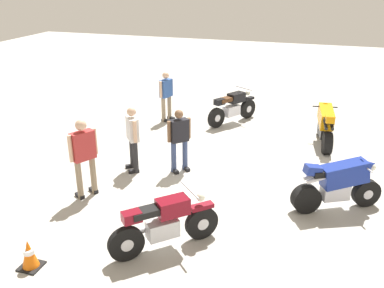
{
  "coord_description": "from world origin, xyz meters",
  "views": [
    {
      "loc": [
        9.7,
        1.62,
        4.65
      ],
      "look_at": [
        0.73,
        -1.24,
        0.75
      ],
      "focal_mm": 39.61,
      "sensor_mm": 36.0,
      "label": 1
    }
  ],
  "objects_px": {
    "motorcycle_maroon_cruiser": "(164,223)",
    "person_in_blue_shirt": "(166,93)",
    "person_in_black_shirt": "(179,137)",
    "motorcycle_black_cruiser": "(232,107)",
    "person_in_red_shirt": "(84,153)",
    "motorcycle_orange_sportbike": "(325,124)",
    "person_in_white_shirt": "(133,135)",
    "traffic_cone": "(29,254)",
    "motorcycle_blue_sportbike": "(339,183)"
  },
  "relations": [
    {
      "from": "motorcycle_blue_sportbike",
      "to": "traffic_cone",
      "type": "relative_size",
      "value": 3.41
    },
    {
      "from": "motorcycle_orange_sportbike",
      "to": "person_in_white_shirt",
      "type": "distance_m",
      "value": 5.48
    },
    {
      "from": "motorcycle_maroon_cruiser",
      "to": "person_in_black_shirt",
      "type": "bearing_deg",
      "value": 60.64
    },
    {
      "from": "motorcycle_maroon_cruiser",
      "to": "traffic_cone",
      "type": "relative_size",
      "value": 3.0
    },
    {
      "from": "motorcycle_blue_sportbike",
      "to": "traffic_cone",
      "type": "distance_m",
      "value": 6.04
    },
    {
      "from": "motorcycle_maroon_cruiser",
      "to": "person_in_black_shirt",
      "type": "distance_m",
      "value": 3.21
    },
    {
      "from": "motorcycle_blue_sportbike",
      "to": "motorcycle_maroon_cruiser",
      "type": "xyz_separation_m",
      "value": [
        2.37,
        -2.91,
        -0.07
      ]
    },
    {
      "from": "motorcycle_black_cruiser",
      "to": "motorcycle_blue_sportbike",
      "type": "relative_size",
      "value": 1.02
    },
    {
      "from": "motorcycle_orange_sportbike",
      "to": "person_in_red_shirt",
      "type": "relative_size",
      "value": 1.1
    },
    {
      "from": "motorcycle_black_cruiser",
      "to": "motorcycle_maroon_cruiser",
      "type": "bearing_deg",
      "value": -145.37
    },
    {
      "from": "motorcycle_black_cruiser",
      "to": "motorcycle_blue_sportbike",
      "type": "bearing_deg",
      "value": -112.88
    },
    {
      "from": "person_in_red_shirt",
      "to": "person_in_white_shirt",
      "type": "bearing_deg",
      "value": -78.13
    },
    {
      "from": "motorcycle_blue_sportbike",
      "to": "motorcycle_black_cruiser",
      "type": "bearing_deg",
      "value": 97.17
    },
    {
      "from": "motorcycle_black_cruiser",
      "to": "motorcycle_maroon_cruiser",
      "type": "relative_size",
      "value": 1.16
    },
    {
      "from": "motorcycle_orange_sportbike",
      "to": "person_in_black_shirt",
      "type": "height_order",
      "value": "person_in_black_shirt"
    },
    {
      "from": "person_in_red_shirt",
      "to": "person_in_black_shirt",
      "type": "bearing_deg",
      "value": -101.97
    },
    {
      "from": "motorcycle_orange_sportbike",
      "to": "motorcycle_blue_sportbike",
      "type": "distance_m",
      "value": 3.62
    },
    {
      "from": "person_in_black_shirt",
      "to": "person_in_white_shirt",
      "type": "relative_size",
      "value": 0.97
    },
    {
      "from": "person_in_black_shirt",
      "to": "person_in_red_shirt",
      "type": "bearing_deg",
      "value": -85.31
    },
    {
      "from": "motorcycle_orange_sportbike",
      "to": "motorcycle_maroon_cruiser",
      "type": "distance_m",
      "value": 6.49
    },
    {
      "from": "motorcycle_black_cruiser",
      "to": "traffic_cone",
      "type": "distance_m",
      "value": 8.31
    },
    {
      "from": "person_in_white_shirt",
      "to": "person_in_black_shirt",
      "type": "bearing_deg",
      "value": 157.47
    },
    {
      "from": "motorcycle_blue_sportbike",
      "to": "person_in_blue_shirt",
      "type": "relative_size",
      "value": 1.12
    },
    {
      "from": "person_in_white_shirt",
      "to": "motorcycle_maroon_cruiser",
      "type": "bearing_deg",
      "value": 85.56
    },
    {
      "from": "motorcycle_orange_sportbike",
      "to": "motorcycle_black_cruiser",
      "type": "distance_m",
      "value": 3.07
    },
    {
      "from": "person_in_red_shirt",
      "to": "motorcycle_blue_sportbike",
      "type": "bearing_deg",
      "value": -140.33
    },
    {
      "from": "motorcycle_maroon_cruiser",
      "to": "person_in_blue_shirt",
      "type": "relative_size",
      "value": 0.98
    },
    {
      "from": "person_in_blue_shirt",
      "to": "person_in_red_shirt",
      "type": "bearing_deg",
      "value": -71.74
    },
    {
      "from": "motorcycle_black_cruiser",
      "to": "person_in_blue_shirt",
      "type": "xyz_separation_m",
      "value": [
        0.42,
        -2.12,
        0.39
      ]
    },
    {
      "from": "motorcycle_black_cruiser",
      "to": "person_in_blue_shirt",
      "type": "relative_size",
      "value": 1.14
    },
    {
      "from": "person_in_blue_shirt",
      "to": "person_in_white_shirt",
      "type": "relative_size",
      "value": 0.99
    },
    {
      "from": "person_in_red_shirt",
      "to": "traffic_cone",
      "type": "relative_size",
      "value": 3.36
    },
    {
      "from": "person_in_black_shirt",
      "to": "person_in_blue_shirt",
      "type": "height_order",
      "value": "person_in_blue_shirt"
    },
    {
      "from": "person_in_black_shirt",
      "to": "person_in_white_shirt",
      "type": "xyz_separation_m",
      "value": [
        0.31,
        -1.09,
        0.04
      ]
    },
    {
      "from": "motorcycle_orange_sportbike",
      "to": "motorcycle_maroon_cruiser",
      "type": "height_order",
      "value": "motorcycle_orange_sportbike"
    },
    {
      "from": "motorcycle_black_cruiser",
      "to": "traffic_cone",
      "type": "height_order",
      "value": "motorcycle_black_cruiser"
    },
    {
      "from": "motorcycle_maroon_cruiser",
      "to": "person_in_blue_shirt",
      "type": "distance_m",
      "value": 7.01
    },
    {
      "from": "motorcycle_black_cruiser",
      "to": "person_in_blue_shirt",
      "type": "height_order",
      "value": "person_in_blue_shirt"
    },
    {
      "from": "motorcycle_blue_sportbike",
      "to": "person_in_blue_shirt",
      "type": "distance_m",
      "value": 6.82
    },
    {
      "from": "person_in_black_shirt",
      "to": "person_in_blue_shirt",
      "type": "relative_size",
      "value": 0.98
    },
    {
      "from": "motorcycle_orange_sportbike",
      "to": "motorcycle_black_cruiser",
      "type": "height_order",
      "value": "motorcycle_orange_sportbike"
    },
    {
      "from": "motorcycle_black_cruiser",
      "to": "traffic_cone",
      "type": "xyz_separation_m",
      "value": [
        8.15,
        -1.61,
        -0.26
      ]
    },
    {
      "from": "motorcycle_blue_sportbike",
      "to": "person_in_black_shirt",
      "type": "distance_m",
      "value": 3.8
    },
    {
      "from": "person_in_blue_shirt",
      "to": "traffic_cone",
      "type": "bearing_deg",
      "value": -69.62
    },
    {
      "from": "motorcycle_maroon_cruiser",
      "to": "person_in_white_shirt",
      "type": "distance_m",
      "value": 3.38
    },
    {
      "from": "motorcycle_orange_sportbike",
      "to": "person_in_blue_shirt",
      "type": "height_order",
      "value": "person_in_blue_shirt"
    },
    {
      "from": "person_in_red_shirt",
      "to": "person_in_black_shirt",
      "type": "distance_m",
      "value": 2.37
    },
    {
      "from": "person_in_white_shirt",
      "to": "traffic_cone",
      "type": "bearing_deg",
      "value": 50.26
    },
    {
      "from": "motorcycle_black_cruiser",
      "to": "person_in_black_shirt",
      "type": "distance_m",
      "value": 3.92
    },
    {
      "from": "person_in_red_shirt",
      "to": "person_in_white_shirt",
      "type": "relative_size",
      "value": 1.09
    }
  ]
}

